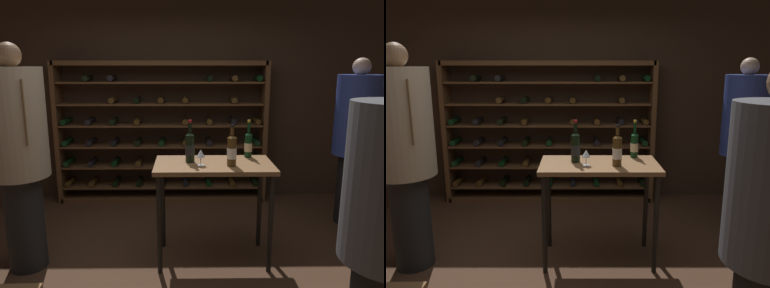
{
  "view_description": "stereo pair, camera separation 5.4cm",
  "coord_description": "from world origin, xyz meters",
  "views": [
    {
      "loc": [
        0.15,
        -2.83,
        1.82
      ],
      "look_at": [
        0.2,
        0.3,
        1.14
      ],
      "focal_mm": 33.72,
      "sensor_mm": 36.0,
      "label": 1
    },
    {
      "loc": [
        0.2,
        -2.83,
        1.82
      ],
      "look_at": [
        0.2,
        0.3,
        1.14
      ],
      "focal_mm": 33.72,
      "sensor_mm": 36.0,
      "label": 2
    }
  ],
  "objects": [
    {
      "name": "person_bystander_red_print",
      "position": [
        -1.31,
        0.23,
        1.11
      ],
      "size": [
        0.51,
        0.51,
        2.01
      ],
      "rotation": [
        0.0,
        0.0,
        -0.72
      ],
      "color": "black",
      "rests_on": "ground"
    },
    {
      "name": "wine_bottle_gold_foil",
      "position": [
        0.18,
        0.39,
        1.09
      ],
      "size": [
        0.09,
        0.09,
        0.39
      ],
      "color": "black",
      "rests_on": "tasting_table"
    },
    {
      "name": "wine_glass_stemmed_right",
      "position": [
        0.28,
        0.26,
        1.06
      ],
      "size": [
        0.08,
        0.08,
        0.15
      ],
      "color": "silver",
      "rests_on": "tasting_table"
    },
    {
      "name": "person_bystander_dark_jacket",
      "position": [
        2.07,
        1.15,
        1.05
      ],
      "size": [
        0.48,
        0.49,
        1.91
      ],
      "rotation": [
        0.0,
        0.0,
        -3.04
      ],
      "color": "black",
      "rests_on": "ground"
    },
    {
      "name": "back_wall",
      "position": [
        0.0,
        2.16,
        1.37
      ],
      "size": [
        5.86,
        0.1,
        2.74
      ],
      "primitive_type": "cube",
      "color": "#3D2B1E",
      "rests_on": "ground"
    },
    {
      "name": "ground_plane",
      "position": [
        0.0,
        0.0,
        0.0
      ],
      "size": [
        10.31,
        10.31,
        0.0
      ],
      "primitive_type": "plane",
      "color": "#472D1E"
    },
    {
      "name": "wine_bottle_black_capsule",
      "position": [
        0.55,
        0.26,
        1.09
      ],
      "size": [
        0.08,
        0.08,
        0.37
      ],
      "color": "#4C3314",
      "rests_on": "tasting_table"
    },
    {
      "name": "wine_bottle_amber_reserve",
      "position": [
        0.75,
        0.57,
        1.08
      ],
      "size": [
        0.08,
        0.08,
        0.36
      ],
      "color": "black",
      "rests_on": "tasting_table"
    },
    {
      "name": "tasting_table",
      "position": [
        0.4,
        0.35,
        0.83
      ],
      "size": [
        1.08,
        0.59,
        0.95
      ],
      "color": "brown",
      "rests_on": "ground"
    },
    {
      "name": "wine_rack",
      "position": [
        -0.18,
        1.95,
        0.92
      ],
      "size": [
        2.8,
        0.32,
        1.89
      ],
      "color": "brown",
      "rests_on": "ground"
    }
  ]
}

